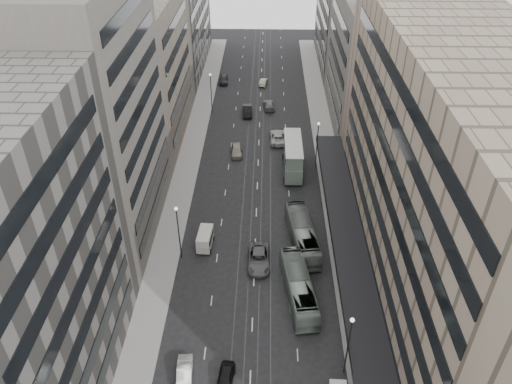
# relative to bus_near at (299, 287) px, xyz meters

# --- Properties ---
(ground) EXTENTS (220.00, 220.00, 0.00)m
(ground) POSITION_rel_bus_near_xyz_m (-5.42, -5.39, -1.66)
(ground) COLOR black
(ground) RESTS_ON ground
(sidewalk_right) EXTENTS (4.00, 125.00, 0.15)m
(sidewalk_right) POSITION_rel_bus_near_xyz_m (6.58, 32.11, -1.58)
(sidewalk_right) COLOR gray
(sidewalk_right) RESTS_ON ground
(sidewalk_left) EXTENTS (4.00, 125.00, 0.15)m
(sidewalk_left) POSITION_rel_bus_near_xyz_m (-17.42, 32.11, -1.58)
(sidewalk_left) COLOR gray
(sidewalk_left) RESTS_ON ground
(department_store) EXTENTS (19.20, 60.00, 30.00)m
(department_store) POSITION_rel_bus_near_xyz_m (16.03, 2.61, 13.29)
(department_store) COLOR gray
(department_store) RESTS_ON ground
(building_right_mid) EXTENTS (15.00, 28.00, 24.00)m
(building_right_mid) POSITION_rel_bus_near_xyz_m (16.08, 46.61, 10.34)
(building_right_mid) COLOR #544F48
(building_right_mid) RESTS_ON ground
(building_right_far) EXTENTS (15.00, 32.00, 28.00)m
(building_right_far) POSITION_rel_bus_near_xyz_m (16.08, 76.61, 12.34)
(building_right_far) COLOR #5F5B56
(building_right_far) RESTS_ON ground
(building_left_b) EXTENTS (15.00, 26.00, 34.00)m
(building_left_b) POSITION_rel_bus_near_xyz_m (-26.92, 13.61, 15.34)
(building_left_b) COLOR #544F48
(building_left_b) RESTS_ON ground
(building_left_c) EXTENTS (15.00, 28.00, 25.00)m
(building_left_c) POSITION_rel_bus_near_xyz_m (-26.92, 40.61, 10.84)
(building_left_c) COLOR #6F6556
(building_left_c) RESTS_ON ground
(building_left_d) EXTENTS (15.00, 38.00, 28.00)m
(building_left_d) POSITION_rel_bus_near_xyz_m (-26.92, 73.61, 12.34)
(building_left_d) COLOR #5F5B56
(building_left_d) RESTS_ON ground
(lamp_right_near) EXTENTS (0.44, 0.44, 8.32)m
(lamp_right_near) POSITION_rel_bus_near_xyz_m (4.28, -10.39, 3.55)
(lamp_right_near) COLOR #262628
(lamp_right_near) RESTS_ON ground
(lamp_right_far) EXTENTS (0.44, 0.44, 8.32)m
(lamp_right_far) POSITION_rel_bus_near_xyz_m (4.28, 29.61, 3.55)
(lamp_right_far) COLOR #262628
(lamp_right_far) RESTS_ON ground
(lamp_left_near) EXTENTS (0.44, 0.44, 8.32)m
(lamp_left_near) POSITION_rel_bus_near_xyz_m (-15.12, 6.61, 3.55)
(lamp_left_near) COLOR #262628
(lamp_left_near) RESTS_ON ground
(lamp_left_far) EXTENTS (0.44, 0.44, 8.32)m
(lamp_left_far) POSITION_rel_bus_near_xyz_m (-15.12, 49.61, 3.55)
(lamp_left_far) COLOR #262628
(lamp_left_far) RESTS_ON ground
(bus_near) EXTENTS (4.37, 12.18, 3.32)m
(bus_near) POSITION_rel_bus_near_xyz_m (0.00, 0.00, 0.00)
(bus_near) COLOR gray
(bus_near) RESTS_ON ground
(bus_far) EXTENTS (4.48, 12.43, 3.39)m
(bus_far) POSITION_rel_bus_near_xyz_m (0.95, 9.67, 0.03)
(bus_far) COLOR gray
(bus_far) RESTS_ON ground
(double_decker) EXTENTS (3.12, 10.01, 5.46)m
(double_decker) POSITION_rel_bus_near_xyz_m (0.30, 28.09, 1.29)
(double_decker) COLOR slate
(double_decker) RESTS_ON ground
(panel_van) EXTENTS (2.17, 4.06, 2.49)m
(panel_van) POSITION_rel_bus_near_xyz_m (-12.17, 8.88, -0.29)
(panel_van) COLOR #B7B4A5
(panel_van) RESTS_ON ground
(sedan_0) EXTENTS (2.03, 4.16, 1.37)m
(sedan_0) POSITION_rel_bus_near_xyz_m (-7.93, -11.90, -0.97)
(sedan_0) COLOR black
(sedan_0) RESTS_ON ground
(sedan_1) EXTENTS (1.86, 4.44, 1.43)m
(sedan_1) POSITION_rel_bus_near_xyz_m (-12.14, -11.41, -0.95)
(sedan_1) COLOR silver
(sedan_1) RESTS_ON ground
(sedan_2) EXTENTS (2.95, 6.18, 1.70)m
(sedan_2) POSITION_rel_bus_near_xyz_m (-4.86, 5.67, -0.81)
(sedan_2) COLOR #545456
(sedan_2) RESTS_ON ground
(sedan_4) EXTENTS (2.28, 4.88, 1.62)m
(sedan_4) POSITION_rel_bus_near_xyz_m (-9.26, 33.28, -0.85)
(sedan_4) COLOR gray
(sedan_4) RESTS_ON ground
(sedan_5) EXTENTS (2.08, 5.18, 1.68)m
(sedan_5) POSITION_rel_bus_near_xyz_m (-7.97, 48.90, -0.82)
(sedan_5) COLOR black
(sedan_5) RESTS_ON ground
(sedan_6) EXTENTS (2.86, 6.13, 1.70)m
(sedan_6) POSITION_rel_bus_near_xyz_m (-1.97, 38.24, -0.81)
(sedan_6) COLOR #B8B8B4
(sedan_6) RESTS_ON ground
(sedan_7) EXTENTS (2.60, 5.34, 1.50)m
(sedan_7) POSITION_rel_bus_near_xyz_m (-3.68, 51.92, -0.91)
(sedan_7) COLOR slate
(sedan_7) RESTS_ON ground
(sedan_8) EXTENTS (2.23, 4.96, 1.66)m
(sedan_8) POSITION_rel_bus_near_xyz_m (-13.92, 64.92, -0.83)
(sedan_8) COLOR #252528
(sedan_8) RESTS_ON ground
(sedan_9) EXTENTS (1.93, 4.18, 1.33)m
(sedan_9) POSITION_rel_bus_near_xyz_m (-4.95, 63.96, -0.99)
(sedan_9) COLOR beige
(sedan_9) RESTS_ON ground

